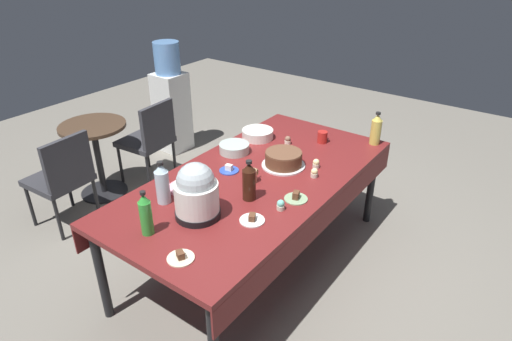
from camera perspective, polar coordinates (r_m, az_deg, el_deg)
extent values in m
plane|color=slate|center=(3.49, 0.00, -11.62)|extent=(9.00, 9.00, 0.00)
cube|color=maroon|center=(3.07, 0.00, -1.15)|extent=(2.20, 1.10, 0.04)
cylinder|color=black|center=(3.86, 14.72, -1.93)|extent=(0.06, 0.06, 0.71)
cylinder|color=black|center=(3.01, -19.49, -12.52)|extent=(0.06, 0.06, 0.71)
cylinder|color=black|center=(4.23, 2.99, 1.81)|extent=(0.06, 0.06, 0.71)
cube|color=maroon|center=(2.89, 8.81, -6.17)|extent=(2.20, 0.01, 0.18)
cube|color=maroon|center=(3.44, -7.37, -0.09)|extent=(2.20, 0.01, 0.18)
cylinder|color=silver|center=(3.21, 3.57, 0.69)|extent=(0.32, 0.32, 0.01)
cylinder|color=brown|center=(3.19, 3.60, 1.54)|extent=(0.27, 0.27, 0.09)
cylinder|color=brown|center=(3.16, 3.63, 2.36)|extent=(0.26, 0.26, 0.01)
cylinder|color=black|center=(2.67, -7.56, -5.48)|extent=(0.27, 0.27, 0.04)
cylinder|color=white|center=(2.61, -7.72, -3.46)|extent=(0.26, 0.26, 0.18)
sphere|color=#B2BCC1|center=(2.55, -7.87, -1.39)|extent=(0.23, 0.23, 0.23)
cylinder|color=#B2C6BC|center=(3.40, -2.84, 2.93)|extent=(0.23, 0.23, 0.07)
cylinder|color=silver|center=(3.64, 0.21, 4.77)|extent=(0.26, 0.26, 0.07)
cylinder|color=#2D4CB2|center=(3.14, -3.52, 0.00)|extent=(0.14, 0.14, 0.01)
cube|color=white|center=(3.13, -3.53, 0.41)|extent=(0.04, 0.05, 0.04)
cylinder|color=beige|center=(2.37, -9.75, -11.16)|extent=(0.15, 0.15, 0.01)
cube|color=brown|center=(2.35, -9.80, -10.72)|extent=(0.06, 0.06, 0.04)
cylinder|color=white|center=(2.61, -0.51, -6.48)|extent=(0.15, 0.15, 0.01)
cube|color=brown|center=(2.60, -0.51, -6.07)|extent=(0.06, 0.06, 0.04)
cylinder|color=#8CA87F|center=(2.82, 5.20, -3.68)|extent=(0.15, 0.15, 0.01)
cube|color=brown|center=(2.80, 5.22, -3.20)|extent=(0.06, 0.05, 0.05)
cylinder|color=beige|center=(3.08, 7.57, -0.58)|extent=(0.05, 0.05, 0.03)
sphere|color=beige|center=(3.07, 7.60, -0.11)|extent=(0.05, 0.05, 0.05)
cylinder|color=beige|center=(2.71, 3.22, -4.80)|extent=(0.05, 0.05, 0.03)
sphere|color=#6BC6B2|center=(2.69, 3.24, -4.29)|extent=(0.05, 0.05, 0.05)
cylinder|color=beige|center=(3.21, 7.79, 0.64)|extent=(0.05, 0.05, 0.03)
sphere|color=beige|center=(3.19, 7.82, 1.09)|extent=(0.05, 0.05, 0.05)
cylinder|color=beige|center=(3.55, 4.13, 3.69)|extent=(0.05, 0.05, 0.03)
sphere|color=brown|center=(3.54, 4.15, 4.11)|extent=(0.05, 0.05, 0.05)
cylinder|color=#33190F|center=(2.77, -0.90, -1.86)|extent=(0.09, 0.09, 0.21)
cone|color=#33190F|center=(2.70, -0.92, 0.47)|extent=(0.08, 0.08, 0.05)
cylinder|color=black|center=(2.69, -0.93, 1.11)|extent=(0.04, 0.04, 0.02)
cylinder|color=green|center=(2.53, -14.07, -5.98)|extent=(0.07, 0.07, 0.21)
cone|color=green|center=(2.46, -14.42, -3.51)|extent=(0.06, 0.06, 0.05)
cylinder|color=black|center=(2.44, -14.51, -2.84)|extent=(0.03, 0.03, 0.02)
cylinder|color=silver|center=(2.79, -12.02, -2.11)|extent=(0.09, 0.09, 0.22)
cone|color=silver|center=(2.73, -12.30, 0.30)|extent=(0.08, 0.08, 0.05)
cylinder|color=black|center=(2.71, -12.37, 0.94)|extent=(0.04, 0.04, 0.02)
cylinder|color=gold|center=(3.64, 15.28, 4.83)|extent=(0.08, 0.08, 0.20)
cone|color=gold|center=(3.59, 15.53, 6.66)|extent=(0.08, 0.08, 0.05)
cylinder|color=black|center=(3.58, 15.60, 7.16)|extent=(0.04, 0.04, 0.02)
cylinder|color=#B2231E|center=(3.60, 8.61, 4.32)|extent=(0.08, 0.08, 0.09)
torus|color=#B2231E|center=(3.64, 9.01, 4.66)|extent=(0.06, 0.01, 0.06)
cylinder|color=tan|center=(2.98, -0.57, -0.72)|extent=(0.07, 0.07, 0.09)
torus|color=tan|center=(3.01, -0.03, -0.29)|extent=(0.06, 0.01, 0.06)
cube|color=pink|center=(2.95, -10.20, -2.31)|extent=(0.15, 0.15, 0.02)
cube|color=#333338|center=(4.04, -24.29, -1.09)|extent=(0.46, 0.46, 0.05)
cube|color=#333338|center=(3.79, -23.23, 1.05)|extent=(0.42, 0.06, 0.40)
cylinder|color=black|center=(4.38, -23.15, -1.96)|extent=(0.03, 0.03, 0.40)
cylinder|color=black|center=(4.22, -27.23, -4.10)|extent=(0.03, 0.03, 0.40)
cylinder|color=black|center=(4.10, -20.02, -3.47)|extent=(0.03, 0.03, 0.40)
cylinder|color=black|center=(3.93, -24.27, -5.85)|extent=(0.03, 0.03, 0.40)
cube|color=#333338|center=(4.51, -14.20, 3.68)|extent=(0.48, 0.48, 0.05)
cube|color=#333338|center=(4.29, -12.63, 5.86)|extent=(0.42, 0.07, 0.40)
cylinder|color=black|center=(4.84, -13.96, 2.56)|extent=(0.03, 0.03, 0.40)
cylinder|color=black|center=(4.62, -17.19, 0.76)|extent=(0.03, 0.03, 0.40)
cylinder|color=black|center=(4.60, -10.55, 1.52)|extent=(0.03, 0.03, 0.40)
cylinder|color=black|center=(4.36, -13.79, -0.43)|extent=(0.03, 0.03, 0.40)
cylinder|color=#473323|center=(4.27, -20.50, 5.43)|extent=(0.60, 0.60, 0.03)
cylinder|color=black|center=(4.41, -19.74, 1.25)|extent=(0.06, 0.06, 0.67)
cylinder|color=black|center=(4.57, -19.04, -2.60)|extent=(0.44, 0.44, 0.02)
cube|color=silver|center=(5.13, -10.84, 7.45)|extent=(0.32, 0.32, 0.90)
cylinder|color=#6699D8|center=(4.95, -11.50, 14.15)|extent=(0.28, 0.28, 0.34)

